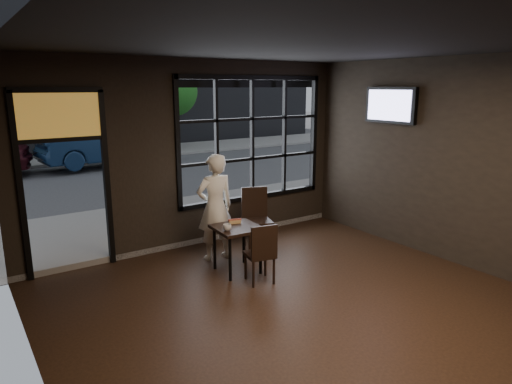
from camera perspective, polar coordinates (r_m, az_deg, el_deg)
floor at (r=5.64m, az=9.69°, el=-16.42°), size 6.00×7.00×0.02m
ceiling at (r=4.94m, az=11.19°, el=18.22°), size 6.00×7.00×0.02m
wall_left at (r=3.69m, az=-25.29°, el=-6.35°), size 0.04×7.00×3.20m
wall_right at (r=7.44m, az=27.13°, el=2.76°), size 0.04×7.00×3.20m
window_frame at (r=8.45m, az=-0.49°, el=6.65°), size 3.06×0.12×2.28m
stained_transom at (r=7.12m, az=-23.43°, el=8.83°), size 1.20×0.06×0.70m
street_asphalt at (r=27.83m, az=-27.13°, el=5.96°), size 60.00×41.00×0.04m
cafe_table at (r=6.93m, az=-2.35°, el=-7.12°), size 0.70×0.70×0.71m
chair_near at (r=6.54m, az=0.45°, el=-7.55°), size 0.46×0.46×0.89m
chair_window at (r=7.79m, az=0.19°, el=-3.47°), size 0.58×0.58×1.05m
man at (r=7.31m, az=-5.13°, el=-1.91°), size 0.65×0.45×1.73m
hotdog at (r=6.97m, az=-2.67°, el=-3.68°), size 0.22×0.14×0.06m
cup at (r=6.62m, az=-3.63°, el=-4.45°), size 0.15×0.15×0.10m
tv at (r=8.30m, az=16.48°, el=10.37°), size 0.12×1.05×0.61m
navy_car at (r=16.59m, az=-18.37°, el=5.72°), size 4.42×1.90×1.41m
tree_right at (r=19.98m, az=-10.41°, el=12.26°), size 2.10×2.10×3.59m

